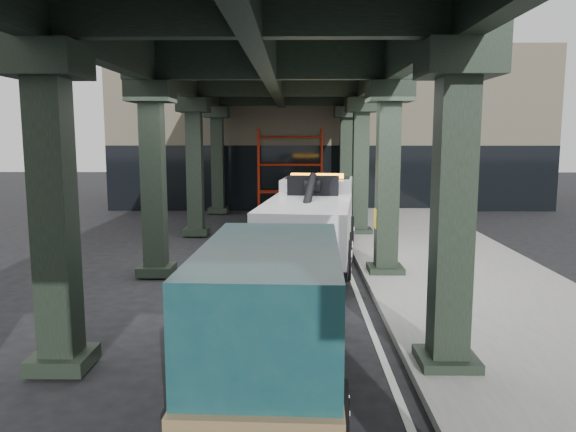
{
  "coord_description": "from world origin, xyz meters",
  "views": [
    {
      "loc": [
        0.24,
        -12.34,
        3.66
      ],
      "look_at": [
        0.07,
        1.36,
        1.7
      ],
      "focal_mm": 35.0,
      "sensor_mm": 36.0,
      "label": 1
    }
  ],
  "objects": [
    {
      "name": "ground",
      "position": [
        0.0,
        0.0,
        0.0
      ],
      "size": [
        90.0,
        90.0,
        0.0
      ],
      "primitive_type": "plane",
      "color": "black",
      "rests_on": "ground"
    },
    {
      "name": "sidewalk",
      "position": [
        4.5,
        2.0,
        0.07
      ],
      "size": [
        5.0,
        40.0,
        0.15
      ],
      "primitive_type": "cube",
      "color": "gray",
      "rests_on": "ground"
    },
    {
      "name": "lane_stripe",
      "position": [
        1.7,
        2.0,
        0.01
      ],
      "size": [
        0.12,
        38.0,
        0.01
      ],
      "primitive_type": "cube",
      "color": "silver",
      "rests_on": "ground"
    },
    {
      "name": "viaduct",
      "position": [
        -0.4,
        2.0,
        5.46
      ],
      "size": [
        7.4,
        32.0,
        6.4
      ],
      "color": "black",
      "rests_on": "ground"
    },
    {
      "name": "building",
      "position": [
        2.0,
        20.0,
        4.0
      ],
      "size": [
        22.0,
        10.0,
        8.0
      ],
      "primitive_type": "cube",
      "color": "#C6B793",
      "rests_on": "ground"
    },
    {
      "name": "scaffolding",
      "position": [
        0.0,
        14.64,
        2.11
      ],
      "size": [
        3.08,
        0.88,
        4.0
      ],
      "color": "red",
      "rests_on": "ground"
    },
    {
      "name": "tow_truck",
      "position": [
        0.74,
        3.95,
        1.27
      ],
      "size": [
        3.09,
        8.11,
        2.6
      ],
      "rotation": [
        0.0,
        0.0,
        -0.12
      ],
      "color": "black",
      "rests_on": "ground"
    },
    {
      "name": "towed_van",
      "position": [
        -0.1,
        -4.3,
        1.14
      ],
      "size": [
        2.29,
        5.32,
        2.13
      ],
      "rotation": [
        0.0,
        0.0,
        -0.04
      ],
      "color": "#133F44",
      "rests_on": "ground"
    }
  ]
}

